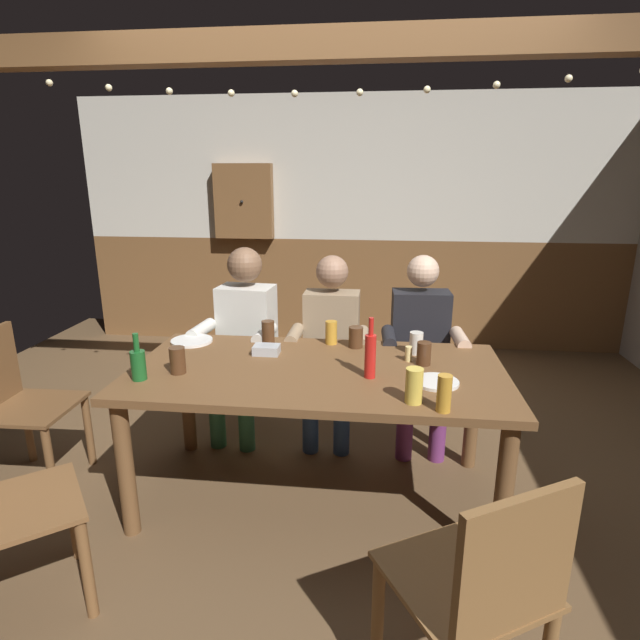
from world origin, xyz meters
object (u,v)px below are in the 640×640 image
at_px(person_2, 420,344).
at_px(pint_glass_4, 178,360).
at_px(person_0, 244,333).
at_px(pint_glass_0, 414,386).
at_px(chair_empty_near_left, 481,591).
at_px(pint_glass_5, 424,354).
at_px(dining_table, 317,385).
at_px(plate_1, 192,341).
at_px(person_1, 330,340).
at_px(table_candle, 409,354).
at_px(chair_empty_near_right, 17,403).
at_px(bottle_1, 138,364).
at_px(pint_glass_1, 331,332).
at_px(pint_glass_7, 356,337).
at_px(bottle_0, 370,354).
at_px(condiment_caddy, 267,350).
at_px(pint_glass_6, 416,343).
at_px(pint_glass_3, 268,332).
at_px(pint_glass_2, 444,393).
at_px(wall_dart_cabinet, 244,201).
at_px(plate_0, 436,382).

distance_m(person_2, pint_glass_4, 1.50).
bearing_deg(person_0, pint_glass_4, 88.50).
xyz_separation_m(person_0, pint_glass_0, (1.03, -1.05, 0.13)).
height_order(chair_empty_near_left, pint_glass_0, pint_glass_0).
bearing_deg(pint_glass_4, pint_glass_5, 12.03).
xyz_separation_m(dining_table, plate_1, (-0.78, 0.33, 0.10)).
distance_m(person_0, person_1, 0.57).
distance_m(table_candle, plate_1, 1.25).
xyz_separation_m(dining_table, person_0, (-0.57, 0.71, 0.04)).
bearing_deg(plate_1, chair_empty_near_left, -45.39).
height_order(chair_empty_near_right, bottle_1, bottle_1).
xyz_separation_m(chair_empty_near_right, chair_empty_near_left, (2.28, -1.05, 0.00)).
bearing_deg(pint_glass_1, pint_glass_7, -18.23).
height_order(bottle_0, pint_glass_7, bottle_0).
bearing_deg(bottle_0, person_2, 68.93).
height_order(chair_empty_near_right, pint_glass_4, chair_empty_near_right).
xyz_separation_m(chair_empty_near_right, pint_glass_0, (2.11, -0.30, 0.34)).
distance_m(condiment_caddy, pint_glass_7, 0.51).
xyz_separation_m(chair_empty_near_left, pint_glass_1, (-0.59, 1.49, 0.33)).
distance_m(chair_empty_near_right, plate_1, 0.99).
height_order(chair_empty_near_left, pint_glass_6, chair_empty_near_left).
distance_m(dining_table, bottle_0, 0.35).
distance_m(pint_glass_3, pint_glass_6, 0.84).
height_order(table_candle, condiment_caddy, table_candle).
height_order(condiment_caddy, pint_glass_2, pint_glass_2).
bearing_deg(person_0, chair_empty_near_right, 40.13).
bearing_deg(pint_glass_2, pint_glass_1, 123.66).
height_order(bottle_0, pint_glass_6, bottle_0).
xyz_separation_m(condiment_caddy, pint_glass_0, (0.76, -0.53, 0.05)).
height_order(bottle_1, wall_dart_cabinet, wall_dart_cabinet).
distance_m(pint_glass_6, pint_glass_7, 0.34).
relative_size(condiment_caddy, bottle_1, 0.61).
bearing_deg(pint_glass_4, pint_glass_6, 19.57).
bearing_deg(plate_1, pint_glass_2, -28.92).
bearing_deg(pint_glass_3, wall_dart_cabinet, 107.76).
height_order(pint_glass_3, wall_dart_cabinet, wall_dart_cabinet).
xyz_separation_m(chair_empty_near_left, pint_glass_7, (-0.45, 1.44, 0.32)).
height_order(plate_1, pint_glass_2, pint_glass_2).
bearing_deg(person_0, pint_glass_2, 140.90).
bearing_deg(pint_glass_2, bottle_0, 133.11).
bearing_deg(pint_glass_6, pint_glass_1, 166.01).
xyz_separation_m(person_0, pint_glass_2, (1.15, -1.12, 0.13)).
bearing_deg(pint_glass_4, pint_glass_1, 37.33).
height_order(bottle_0, pint_glass_2, bottle_0).
bearing_deg(dining_table, chair_empty_near_right, -178.50).
bearing_deg(plate_1, pint_glass_3, 5.53).
relative_size(person_1, bottle_0, 3.98).
relative_size(table_candle, condiment_caddy, 0.57).
bearing_deg(bottle_0, pint_glass_3, 142.42).
xyz_separation_m(plate_0, pint_glass_4, (-1.25, -0.01, 0.06)).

